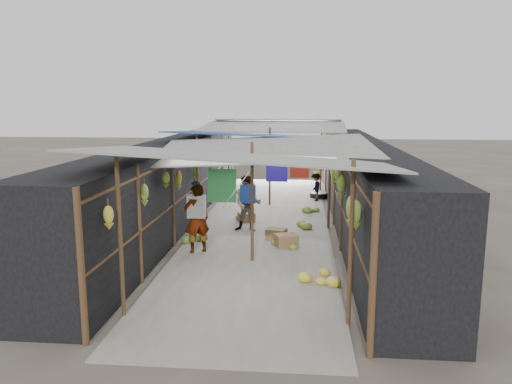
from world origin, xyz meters
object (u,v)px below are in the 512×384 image
(vendor_elderly, at_px, (197,219))
(vendor_seated, at_px, (316,187))
(black_basin, at_px, (319,195))
(shopper_blue, at_px, (248,204))
(crate_near, at_px, (276,234))

(vendor_elderly, bearing_deg, vendor_seated, -143.43)
(vendor_elderly, relative_size, vendor_seated, 1.61)
(black_basin, distance_m, vendor_elderly, 7.60)
(shopper_blue, bearing_deg, crate_near, -38.53)
(vendor_elderly, bearing_deg, shopper_blue, -144.36)
(vendor_elderly, bearing_deg, black_basin, -142.40)
(crate_near, xyz_separation_m, shopper_blue, (-0.80, 0.77, 0.61))
(crate_near, xyz_separation_m, vendor_seated, (1.12, 5.06, 0.36))
(shopper_blue, height_order, vendor_seated, shopper_blue)
(black_basin, relative_size, vendor_seated, 0.66)
(shopper_blue, bearing_deg, vendor_elderly, -110.14)
(crate_near, xyz_separation_m, black_basin, (1.26, 5.69, -0.04))
(black_basin, bearing_deg, vendor_seated, -102.33)
(vendor_seated, bearing_deg, black_basin, 160.36)
(shopper_blue, xyz_separation_m, vendor_seated, (1.92, 4.30, -0.26))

